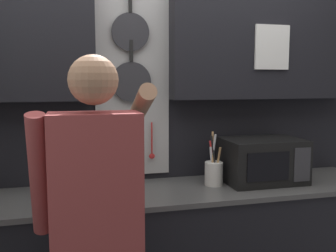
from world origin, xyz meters
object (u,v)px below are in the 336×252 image
object	(u,v)px
person	(96,215)
microwave	(262,160)
utensil_crock	(214,172)
knife_block	(85,180)

from	to	relation	value
person	microwave	bearing A→B (deg)	28.06
utensil_crock	person	xyz separation A→B (m)	(-0.77, -0.60, -0.00)
microwave	person	world-z (taller)	person
utensil_crock	microwave	bearing A→B (deg)	-0.28
utensil_crock	person	bearing A→B (deg)	-142.46
microwave	knife_block	distance (m)	1.14
microwave	utensil_crock	size ratio (longest dim) A/B	1.49
knife_block	person	world-z (taller)	person
knife_block	person	size ratio (longest dim) A/B	0.15
microwave	utensil_crock	bearing A→B (deg)	179.72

